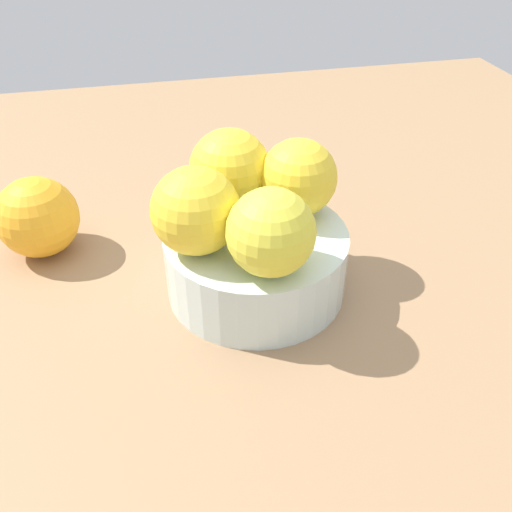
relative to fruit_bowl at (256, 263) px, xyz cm
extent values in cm
cube|color=#997551|center=(0.00, 0.00, -3.69)|extent=(110.00, 110.00, 2.00)
cylinder|color=silver|center=(0.00, 0.00, -2.29)|extent=(9.46, 9.46, 0.80)
cylinder|color=silver|center=(0.00, 0.00, 0.13)|extent=(15.25, 15.25, 5.64)
sphere|color=yellow|center=(-4.73, -0.14, 6.22)|extent=(6.56, 6.56, 6.56)
sphere|color=yellow|center=(5.00, 1.14, 6.41)|extent=(6.92, 6.92, 6.92)
sphere|color=yellow|center=(-0.88, 4.86, 6.36)|extent=(6.84, 6.84, 6.84)
sphere|color=yellow|center=(2.63, -4.20, 6.22)|extent=(6.54, 6.54, 6.54)
sphere|color=#F9A823|center=(9.80, 18.33, 1.05)|extent=(7.49, 7.49, 7.49)
camera|label=1|loc=(-35.81, 8.17, 28.08)|focal=38.28mm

